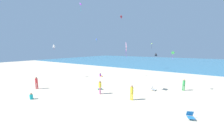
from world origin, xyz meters
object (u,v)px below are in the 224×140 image
at_px(person_5, 100,86).
at_px(kite_black, 156,54).
at_px(kite_pink, 126,47).
at_px(kite_green, 173,53).
at_px(person_0, 184,84).
at_px(kite_red, 121,17).
at_px(kite_white, 54,46).
at_px(person_1, 132,92).
at_px(cooler_box, 100,89).
at_px(beach_chair_mid_beach, 153,89).
at_px(kite_lime, 152,44).
at_px(kite_blue, 97,39).
at_px(person_2, 31,97).
at_px(kite_purple, 80,3).
at_px(person_3, 100,75).
at_px(beach_chair_far_right, 190,116).
at_px(person_4, 36,82).

height_order(person_5, kite_black, kite_black).
bearing_deg(kite_pink, kite_green, 75.10).
relative_size(person_0, kite_red, 1.14).
height_order(kite_white, kite_black, kite_white).
distance_m(person_1, kite_white, 17.95).
bearing_deg(kite_black, cooler_box, -91.87).
distance_m(beach_chair_mid_beach, person_5, 7.16).
distance_m(beach_chair_mid_beach, kite_lime, 16.31).
distance_m(person_0, kite_blue, 22.39).
bearing_deg(person_2, kite_purple, -62.37).
relative_size(person_1, kite_lime, 1.26).
xyz_separation_m(cooler_box, kite_red, (-11.19, 25.70, 15.77)).
distance_m(cooler_box, person_0, 11.31).
distance_m(person_3, kite_white, 10.44).
bearing_deg(kite_blue, kite_pink, -38.58).
xyz_separation_m(beach_chair_far_right, person_3, (-16.30, 9.27, -0.03)).
xyz_separation_m(person_1, person_2, (-9.47, -5.86, -0.69)).
xyz_separation_m(kite_green, kite_lime, (-5.31, 3.64, 2.06)).
relative_size(cooler_box, kite_purple, 0.40).
relative_size(person_0, kite_black, 0.98).
relative_size(person_1, kite_red, 1.19).
relative_size(cooler_box, person_5, 0.39).
distance_m(person_1, kite_purple, 18.71).
height_order(person_4, kite_white, kite_white).
relative_size(kite_lime, kite_red, 0.94).
xyz_separation_m(cooler_box, kite_blue, (-10.59, 12.26, 7.83)).
height_order(beach_chair_mid_beach, kite_lime, kite_lime).
bearing_deg(beach_chair_mid_beach, kite_purple, -176.14).
bearing_deg(person_4, kite_white, -34.23).
bearing_deg(kite_lime, person_0, -55.60).
distance_m(beach_chair_far_right, kite_blue, 26.99).
bearing_deg(beach_chair_far_right, person_2, -94.85).
bearing_deg(person_2, kite_pink, -121.97).
bearing_deg(kite_lime, kite_pink, -83.64).
height_order(person_1, kite_red, kite_red).
relative_size(kite_black, kite_red, 1.16).
height_order(beach_chair_mid_beach, kite_white, kite_white).
relative_size(cooler_box, kite_pink, 0.34).
relative_size(beach_chair_mid_beach, person_0, 0.44).
bearing_deg(person_4, person_2, 164.93).
relative_size(cooler_box, person_2, 0.91).
distance_m(person_2, person_3, 14.08).
height_order(person_0, person_5, person_5).
relative_size(person_2, kite_purple, 0.44).
bearing_deg(kite_black, kite_purple, -112.21).
distance_m(cooler_box, person_3, 8.92).
bearing_deg(beach_chair_far_right, person_5, -117.11).
relative_size(beach_chair_far_right, kite_blue, 0.78).
bearing_deg(person_3, kite_purple, -140.68).
bearing_deg(person_2, kite_blue, -60.51).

